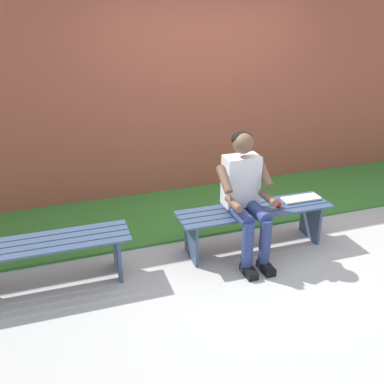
% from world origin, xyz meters
% --- Properties ---
extents(ground_plane, '(10.00, 7.00, 0.04)m').
position_xyz_m(ground_plane, '(1.03, 1.00, -0.02)').
color(ground_plane, '#B2B2AD').
extents(grass_strip, '(9.00, 1.72, 0.03)m').
position_xyz_m(grass_strip, '(1.03, -1.21, 0.01)').
color(grass_strip, '#387A2D').
rests_on(grass_strip, ground).
extents(brick_wall, '(9.50, 0.24, 2.53)m').
position_xyz_m(brick_wall, '(0.50, -1.75, 1.26)').
color(brick_wall, '#9E4C38').
rests_on(brick_wall, ground).
extents(bench_near, '(1.59, 0.42, 0.45)m').
position_xyz_m(bench_near, '(0.00, 0.00, 0.34)').
color(bench_near, '#384C6B').
rests_on(bench_near, ground).
extents(bench_far, '(1.54, 0.41, 0.45)m').
position_xyz_m(bench_far, '(2.06, 0.00, 0.34)').
color(bench_far, '#384C6B').
rests_on(bench_far, ground).
extents(person_seated, '(0.50, 0.69, 1.26)m').
position_xyz_m(person_seated, '(0.16, 0.10, 0.69)').
color(person_seated, silver).
rests_on(person_seated, ground).
extents(apple, '(0.07, 0.07, 0.07)m').
position_xyz_m(apple, '(-0.23, 0.05, 0.49)').
color(apple, red).
rests_on(apple, bench_near).
extents(book_open, '(0.41, 0.16, 0.02)m').
position_xyz_m(book_open, '(-0.55, -0.03, 0.46)').
color(book_open, white).
rests_on(book_open, bench_near).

